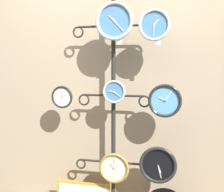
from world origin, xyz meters
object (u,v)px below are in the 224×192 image
clock_top_center (114,21)px  clock_bottom_center (114,168)px  display_stand (113,142)px  clock_middle_right (165,101)px  clock_middle_left (62,97)px  clock_top_right (154,25)px  clock_bottom_right (158,165)px  clock_middle_center (114,92)px

clock_top_center → clock_bottom_center: size_ratio=1.20×
display_stand → clock_bottom_center: 0.23m
clock_top_center → clock_middle_right: size_ratio=1.17×
clock_middle_left → clock_middle_right: (0.90, -0.01, -0.01)m
clock_top_right → clock_bottom_right: bearing=8.4°
clock_top_right → clock_bottom_center: size_ratio=0.96×
display_stand → clock_middle_right: (0.45, -0.10, 0.39)m
clock_top_right → clock_middle_left: 1.00m
clock_middle_center → clock_top_right: bearing=-5.2°
display_stand → clock_top_right: (0.36, -0.11, 0.99)m
display_stand → clock_middle_right: display_stand is taller
clock_top_center → clock_bottom_center: clock_top_center is taller
display_stand → clock_middle_left: (-0.45, -0.08, 0.39)m
clock_bottom_center → clock_top_center: bearing=-71.5°
clock_bottom_right → clock_middle_left: bearing=178.4°
clock_middle_center → clock_bottom_right: (0.38, -0.02, -0.60)m
clock_top_right → display_stand: bearing=163.0°
display_stand → clock_bottom_center: bearing=-72.1°
clock_middle_center → clock_bottom_center: (0.00, -0.01, -0.66)m
clock_top_right → clock_middle_left: (-0.81, 0.03, -0.60)m
clock_middle_left → clock_middle_right: bearing=-0.9°
clock_top_center → clock_middle_right: clock_top_center is taller
clock_top_right → clock_bottom_right: clock_top_right is taller
clock_top_center → clock_middle_center: clock_top_center is taller
clock_middle_center → clock_bottom_right: bearing=-3.7°
clock_middle_center → clock_middle_right: size_ratio=0.72×
clock_middle_center → clock_bottom_center: clock_middle_center is taller
clock_top_center → clock_bottom_right: (0.37, 0.00, -1.18)m
display_stand → clock_top_center: 1.04m
clock_top_center → clock_middle_right: 0.77m
clock_middle_left → clock_bottom_center: size_ratio=0.75×
clock_middle_right → display_stand: bearing=168.1°
clock_middle_left → clock_middle_right: 0.90m
clock_top_center → clock_top_right: 0.33m
clock_top_center → clock_middle_left: bearing=176.9°
clock_top_center → clock_bottom_center: bearing=108.5°
clock_bottom_center → clock_bottom_right: size_ratio=0.85×
clock_top_right → clock_bottom_right: (0.04, 0.01, -1.14)m
display_stand → clock_middle_left: bearing=-169.7°
clock_top_center → clock_middle_center: 0.58m
clock_top_right → clock_middle_right: (0.09, 0.02, -0.60)m
clock_top_center → clock_top_right: bearing=-0.7°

